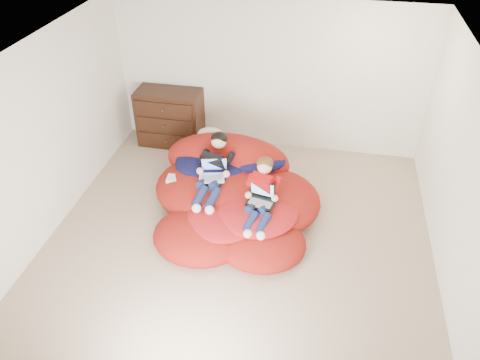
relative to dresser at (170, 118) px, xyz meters
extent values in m
cube|color=tan|center=(1.64, -2.21, -0.61)|extent=(5.10, 5.10, 0.25)
cube|color=white|center=(1.64, 0.30, 0.76)|extent=(5.10, 0.02, 2.50)
cube|color=white|center=(1.64, -4.72, 0.76)|extent=(5.10, 0.02, 2.50)
cube|color=white|center=(-0.87, -2.21, 0.76)|extent=(0.02, 5.10, 2.50)
cube|color=white|center=(4.15, -2.21, 0.76)|extent=(0.02, 5.10, 2.50)
cube|color=white|center=(1.64, -2.21, 2.02)|extent=(5.10, 5.10, 0.02)
cube|color=black|center=(0.00, 0.01, 0.00)|extent=(1.08, 0.55, 0.97)
cube|color=black|center=(0.00, -0.27, -0.29)|extent=(0.97, 0.03, 0.23)
cylinder|color=#4C3F26|center=(0.00, -0.29, -0.29)|extent=(0.03, 0.06, 0.03)
cube|color=black|center=(0.00, -0.27, 0.00)|extent=(0.97, 0.03, 0.23)
cylinder|color=#4C3F26|center=(0.00, -0.29, 0.00)|extent=(0.03, 0.06, 0.03)
cube|color=black|center=(0.00, -0.27, 0.29)|extent=(0.97, 0.03, 0.23)
cylinder|color=#4C3F26|center=(0.00, -0.29, 0.29)|extent=(0.03, 0.06, 0.03)
ellipsoid|color=#A51A12|center=(1.12, -1.45, -0.27)|extent=(1.71, 1.53, 0.61)
ellipsoid|color=#A51A12|center=(1.92, -1.58, -0.29)|extent=(1.50, 1.46, 0.54)
ellipsoid|color=#A51A12|center=(1.53, -2.01, -0.31)|extent=(1.40, 1.12, 0.45)
ellipsoid|color=#A51A12|center=(1.17, -2.40, -0.35)|extent=(1.25, 1.15, 0.42)
ellipsoid|color=#A51A12|center=(1.96, -2.38, -0.36)|extent=(1.16, 1.05, 0.38)
ellipsoid|color=#A51A12|center=(1.22, -0.98, -0.09)|extent=(1.88, 0.83, 0.83)
ellipsoid|color=#11123D|center=(1.02, -1.23, -0.01)|extent=(1.06, 0.87, 0.27)
ellipsoid|color=#11123D|center=(1.61, -1.03, 0.03)|extent=(0.99, 0.69, 0.24)
ellipsoid|color=red|center=(1.83, -1.99, -0.15)|extent=(1.15, 1.15, 0.21)
ellipsoid|color=red|center=(1.41, -2.25, -0.19)|extent=(0.97, 0.87, 0.17)
ellipsoid|color=beige|center=(0.89, -0.69, 0.13)|extent=(0.43, 0.27, 0.27)
cube|color=black|center=(1.16, -1.41, 0.15)|extent=(0.40, 0.48, 0.42)
sphere|color=#DDAC87|center=(1.16, -1.25, 0.40)|extent=(0.21, 0.21, 0.21)
ellipsoid|color=black|center=(1.16, -1.22, 0.44)|extent=(0.24, 0.22, 0.18)
cylinder|color=#151F43|center=(1.07, -1.73, 0.02)|extent=(0.22, 0.37, 0.19)
cylinder|color=#151F43|center=(1.07, -2.03, -0.01)|extent=(0.19, 0.35, 0.22)
sphere|color=white|center=(1.07, -2.20, -0.07)|extent=(0.12, 0.12, 0.12)
cylinder|color=#151F43|center=(1.25, -1.73, 0.02)|extent=(0.22, 0.37, 0.19)
cylinder|color=#151F43|center=(1.25, -2.03, -0.01)|extent=(0.19, 0.35, 0.22)
sphere|color=white|center=(1.25, -2.20, -0.07)|extent=(0.12, 0.12, 0.12)
cube|color=#AE0F10|center=(1.89, -1.83, 0.13)|extent=(0.36, 0.35, 0.44)
sphere|color=#DDAC87|center=(1.89, -1.76, 0.41)|extent=(0.20, 0.20, 0.20)
ellipsoid|color=#4F3115|center=(1.89, -1.73, 0.44)|extent=(0.22, 0.21, 0.17)
cylinder|color=#151F43|center=(1.81, -2.05, -0.04)|extent=(0.23, 0.35, 0.18)
cylinder|color=#151F43|center=(1.81, -2.34, -0.07)|extent=(0.20, 0.33, 0.21)
sphere|color=white|center=(1.81, -2.50, -0.12)|extent=(0.12, 0.12, 0.12)
cylinder|color=#151F43|center=(1.97, -2.05, -0.04)|extent=(0.23, 0.35, 0.18)
cylinder|color=#151F43|center=(1.97, -2.34, -0.07)|extent=(0.20, 0.33, 0.21)
sphere|color=white|center=(1.97, -2.50, -0.12)|extent=(0.12, 0.12, 0.12)
cube|color=silver|center=(1.16, -1.71, 0.09)|extent=(0.39, 0.31, 0.01)
cube|color=gray|center=(1.16, -1.72, 0.10)|extent=(0.31, 0.20, 0.00)
cube|color=silver|center=(1.16, -1.55, 0.21)|extent=(0.36, 0.18, 0.23)
cube|color=#4168DF|center=(1.16, -1.56, 0.21)|extent=(0.31, 0.14, 0.18)
cube|color=black|center=(1.89, -2.04, 0.02)|extent=(0.40, 0.32, 0.01)
cube|color=gray|center=(1.89, -2.05, 0.03)|extent=(0.32, 0.20, 0.00)
cube|color=black|center=(1.89, -1.91, 0.15)|extent=(0.35, 0.10, 0.25)
cube|color=#52AEC1|center=(1.89, -1.91, 0.15)|extent=(0.31, 0.08, 0.20)
cube|color=silver|center=(0.57, -1.63, -0.07)|extent=(0.19, 0.19, 0.07)
camera|label=1|loc=(2.54, -6.74, 3.79)|focal=35.00mm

